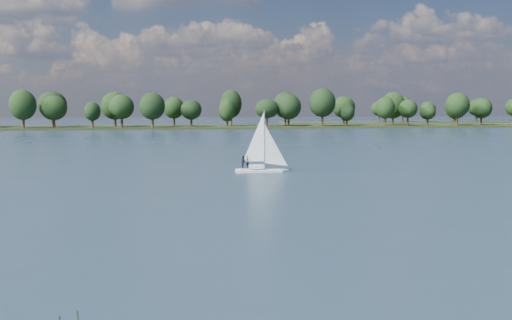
{
  "coord_description": "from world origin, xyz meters",
  "views": [
    {
      "loc": [
        -11.56,
        -23.53,
        8.48
      ],
      "look_at": [
        -1.1,
        39.6,
        2.5
      ],
      "focal_mm": 40.0,
      "sensor_mm": 36.0,
      "label": 1
    }
  ],
  "objects": [
    {
      "name": "sailboat",
      "position": [
        0.91,
        49.2,
        2.35
      ],
      "size": [
        6.42,
        1.86,
        8.42
      ],
      "rotation": [
        0.0,
        0.0,
        -0.01
      ],
      "color": "white",
      "rests_on": "ground"
    },
    {
      "name": "treeline",
      "position": [
        -10.87,
        208.87,
        8.1
      ],
      "size": [
        562.84,
        74.01,
        18.21
      ],
      "color": "black",
      "rests_on": "ground"
    },
    {
      "name": "far_shore_back",
      "position": [
        160.0,
        260.0,
        0.0
      ],
      "size": [
        220.0,
        30.0,
        1.4
      ],
      "primitive_type": "cube",
      "color": "black",
      "rests_on": "ground"
    },
    {
      "name": "ground",
      "position": [
        0.0,
        100.0,
        0.0
      ],
      "size": [
        700.0,
        700.0,
        0.0
      ],
      "primitive_type": "plane",
      "color": "#233342",
      "rests_on": "ground"
    },
    {
      "name": "far_shore",
      "position": [
        0.0,
        212.0,
        0.0
      ],
      "size": [
        660.0,
        40.0,
        1.5
      ],
      "primitive_type": "cube",
      "color": "black",
      "rests_on": "ground"
    }
  ]
}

